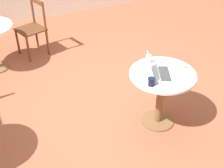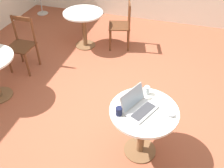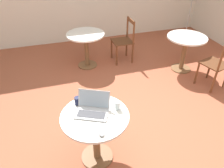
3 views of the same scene
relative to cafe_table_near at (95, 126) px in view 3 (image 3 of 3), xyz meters
The scene contains 10 objects.
ground_plane 0.97m from the cafe_table_near, 39.56° to the left, with size 16.00×16.00×0.00m, color #9E5138.
cafe_table_near is the anchor object (origin of this frame).
cafe_table_mid 2.72m from the cafe_table_near, 36.27° to the left, with size 0.76×0.76×0.72m.
cafe_table_far 2.36m from the cafe_table_near, 81.29° to the left, with size 0.76×0.76×0.72m.
chair_mid_front 2.56m from the cafe_table_near, 20.68° to the left, with size 0.50×0.50×0.91m.
chair_far_right 2.62m from the cafe_table_near, 63.26° to the left, with size 0.41×0.41×0.91m.
laptop 0.23m from the cafe_table_near, 99.37° to the left, with size 0.44×0.40×0.21m.
mouse 0.34m from the cafe_table_near, 89.90° to the right, with size 0.06×0.10×0.03m.
mug 0.36m from the cafe_table_near, 119.95° to the left, with size 0.11×0.07×0.10m.
drinking_glass 0.35m from the cafe_table_near, ahead, with size 0.06×0.06×0.10m.
Camera 3 is at (-0.95, -2.24, 2.36)m, focal length 35.00 mm.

